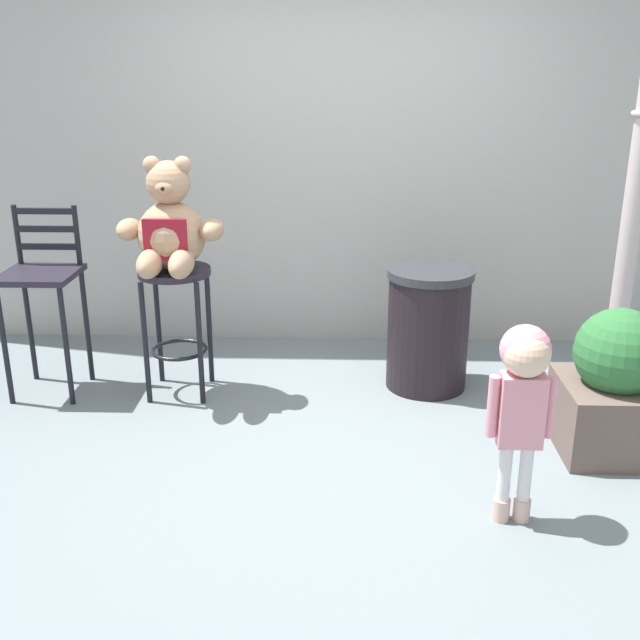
{
  "coord_description": "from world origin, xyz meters",
  "views": [
    {
      "loc": [
        0.05,
        -3.44,
        1.92
      ],
      "look_at": [
        -0.06,
        0.17,
        0.67
      ],
      "focal_mm": 41.79,
      "sensor_mm": 36.0,
      "label": 1
    }
  ],
  "objects": [
    {
      "name": "planter_with_shrub",
      "position": [
        1.45,
        0.08,
        0.35
      ],
      "size": [
        0.53,
        0.53,
        0.77
      ],
      "color": "brown",
      "rests_on": "ground_plane"
    },
    {
      "name": "bar_stool_with_teddy",
      "position": [
        -0.93,
        0.73,
        0.57
      ],
      "size": [
        0.42,
        0.42,
        0.78
      ],
      "color": "black",
      "rests_on": "ground_plane"
    },
    {
      "name": "bar_chair_empty",
      "position": [
        -1.72,
        0.74,
        0.67
      ],
      "size": [
        0.43,
        0.43,
        1.12
      ],
      "color": "black",
      "rests_on": "ground_plane"
    },
    {
      "name": "teddy_bear",
      "position": [
        -0.93,
        0.7,
        1.02
      ],
      "size": [
        0.61,
        0.55,
        0.65
      ],
      "color": "tan",
      "rests_on": "bar_stool_with_teddy"
    },
    {
      "name": "building_wall",
      "position": [
        0.0,
        1.84,
        2.0
      ],
      "size": [
        6.27,
        0.3,
        4.0
      ],
      "primitive_type": "cube",
      "color": "#A39F9A",
      "rests_on": "ground_plane"
    },
    {
      "name": "child_walking",
      "position": [
        0.81,
        -0.57,
        0.66
      ],
      "size": [
        0.29,
        0.23,
        0.9
      ],
      "rotation": [
        0.0,
        0.0,
        0.63
      ],
      "color": "#CCA596",
      "rests_on": "ground_plane"
    },
    {
      "name": "ground_plane",
      "position": [
        0.0,
        0.0,
        0.0
      ],
      "size": [
        24.0,
        24.0,
        0.0
      ],
      "primitive_type": "plane",
      "color": "slate"
    },
    {
      "name": "trash_bin",
      "position": [
        0.58,
        0.87,
        0.38
      ],
      "size": [
        0.52,
        0.52,
        0.75
      ],
      "color": "black",
      "rests_on": "ground_plane"
    },
    {
      "name": "lamppost",
      "position": [
        1.81,
        1.11,
        1.12
      ],
      "size": [
        0.3,
        0.3,
        2.83
      ],
      "color": "#B19FA8",
      "rests_on": "ground_plane"
    }
  ]
}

